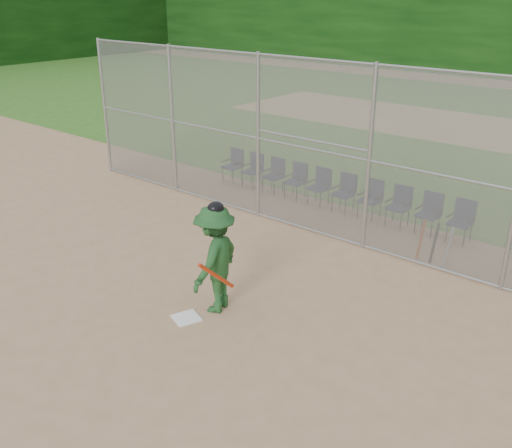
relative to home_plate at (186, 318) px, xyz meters
The scene contains 17 objects.
ground 0.47m from the home_plate, 104.24° to the right, with size 100.00×100.00×0.00m, color tan.
grass_strip 17.55m from the home_plate, 90.38° to the left, with size 100.00×100.00×0.00m, color #34681F.
dirt_patch_far 17.55m from the home_plate, 90.38° to the left, with size 24.00×24.00×0.00m, color tan.
backstop_fence 4.99m from the home_plate, 91.45° to the left, with size 16.09×0.09×4.00m.
home_plate is the anchor object (origin of this frame).
batter_at_plate 1.16m from the home_plate, 73.95° to the left, with size 1.03×1.43×2.05m.
spare_bats 5.45m from the home_plate, 64.25° to the left, with size 0.66×0.33×0.84m.
chair_0 7.65m from the home_plate, 125.72° to the left, with size 0.54×0.52×0.96m, color #101D3D, non-canonical shape.
chair_1 7.23m from the home_plate, 120.81° to the left, with size 0.54×0.52×0.96m, color #101D3D, non-canonical shape.
chair_2 6.87m from the home_plate, 115.33° to the left, with size 0.54×0.52×0.96m, color #101D3D, non-canonical shape.
chair_3 6.58m from the home_plate, 109.31° to the left, with size 0.54×0.52×0.96m, color #101D3D, non-canonical shape.
chair_4 6.37m from the home_plate, 102.82° to the left, with size 0.54×0.52×0.96m, color #101D3D, non-canonical shape.
chair_5 6.25m from the home_plate, 95.98° to the left, with size 0.54×0.52×0.96m, color #101D3D, non-canonical shape.
chair_6 6.22m from the home_plate, 88.96° to the left, with size 0.54×0.52×0.96m, color #101D3D, non-canonical shape.
chair_7 6.28m from the home_plate, 81.97° to the left, with size 0.54×0.52×0.96m, color #101D3D, non-canonical shape.
chair_8 6.43m from the home_plate, 75.21° to the left, with size 0.54×0.52×0.96m, color #101D3D, non-canonical shape.
chair_9 6.66m from the home_plate, 68.85° to the left, with size 0.54×0.52×0.96m, color #101D3D, non-canonical shape.
Camera 1 is at (6.50, -5.36, 5.34)m, focal length 40.00 mm.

